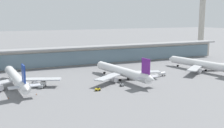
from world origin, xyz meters
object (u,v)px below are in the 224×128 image
at_px(service_truck_near_nose_red, 145,70).
at_px(control_tower, 202,16).
at_px(airliner_right_stand, 202,64).
at_px(service_truck_on_taxiway_grey, 43,84).
at_px(airliner_centre_stand, 123,72).
at_px(service_truck_under_wing_yellow, 98,89).
at_px(service_truck_at_far_stand_white, 160,74).
at_px(airliner_left_stand, 17,79).
at_px(safety_cone_alpha, 8,98).
at_px(safety_cone_charlie, 36,94).
at_px(service_truck_mid_apron_grey, 122,85).

relative_size(service_truck_near_nose_red, control_tower, 0.12).
bearing_deg(airliner_right_stand, service_truck_on_taxiway_grey, 179.55).
bearing_deg(airliner_centre_stand, service_truck_under_wing_yellow, -143.37).
bearing_deg(service_truck_at_far_stand_white, service_truck_on_taxiway_grey, 177.40).
height_order(airliner_left_stand, safety_cone_alpha, airliner_left_stand).
height_order(airliner_centre_stand, safety_cone_charlie, airliner_centre_stand).
bearing_deg(control_tower, safety_cone_charlie, -152.53).
xyz_separation_m(airliner_right_stand, service_truck_at_far_stand_white, (-37.24, -2.60, -3.58)).
bearing_deg(service_truck_mid_apron_grey, service_truck_under_wing_yellow, -165.85).
xyz_separation_m(service_truck_at_far_stand_white, safety_cone_charlie, (-82.59, -10.64, -1.39)).
xyz_separation_m(service_truck_mid_apron_grey, service_truck_at_far_stand_white, (34.51, 12.23, 0.83)).
bearing_deg(control_tower, service_truck_on_taxiway_grey, -155.24).
relative_size(airliner_left_stand, service_truck_near_nose_red, 7.41).
bearing_deg(airliner_left_stand, service_truck_at_far_stand_white, -5.06).
height_order(airliner_centre_stand, service_truck_at_far_stand_white, airliner_centre_stand).
bearing_deg(service_truck_mid_apron_grey, control_tower, 34.97).
bearing_deg(airliner_centre_stand, service_truck_on_taxiway_grey, 177.23).
distance_m(airliner_centre_stand, safety_cone_alpha, 70.12).
distance_m(airliner_centre_stand, service_truck_near_nose_red, 27.96).
bearing_deg(service_truck_under_wing_yellow, service_truck_near_nose_red, 32.84).
distance_m(airliner_centre_stand, service_truck_mid_apron_grey, 15.73).
xyz_separation_m(safety_cone_alpha, safety_cone_charlie, (13.60, 1.06, 0.00)).
xyz_separation_m(service_truck_under_wing_yellow, safety_cone_charlie, (-31.65, 5.73, -0.56)).
height_order(service_truck_near_nose_red, service_truck_mid_apron_grey, service_truck_near_nose_red).
bearing_deg(service_truck_at_far_stand_white, airliner_centre_stand, 177.69).
bearing_deg(airliner_right_stand, safety_cone_charlie, -173.69).
relative_size(service_truck_mid_apron_grey, service_truck_at_far_stand_white, 0.35).
height_order(service_truck_near_nose_red, service_truck_under_wing_yellow, service_truck_near_nose_red).
bearing_deg(airliner_left_stand, service_truck_under_wing_yellow, -31.65).
bearing_deg(service_truck_on_taxiway_grey, service_truck_at_far_stand_white, -2.60).
relative_size(airliner_left_stand, service_truck_on_taxiway_grey, 8.34).
xyz_separation_m(airliner_right_stand, service_truck_mid_apron_grey, (-71.74, -14.84, -4.41)).
distance_m(airliner_right_stand, control_tower, 122.12).
relative_size(airliner_left_stand, service_truck_at_far_stand_white, 7.13).
height_order(control_tower, safety_cone_charlie, control_tower).
relative_size(service_truck_near_nose_red, safety_cone_charlie, 12.16).
xyz_separation_m(airliner_right_stand, service_truck_near_nose_red, (-40.37, 11.88, -3.58)).
bearing_deg(service_truck_at_far_stand_white, safety_cone_alpha, -173.06).
xyz_separation_m(service_truck_on_taxiway_grey, service_truck_at_far_stand_white, (76.91, -3.50, 0.02)).
distance_m(airliner_left_stand, service_truck_at_far_stand_white, 90.95).
distance_m(service_truck_near_nose_red, service_truck_on_taxiway_grey, 74.58).
xyz_separation_m(airliner_centre_stand, service_truck_near_nose_red, (24.29, 13.38, -3.58)).
distance_m(airliner_left_stand, airliner_right_stand, 127.88).
bearing_deg(airliner_centre_stand, airliner_left_stand, 173.75).
bearing_deg(safety_cone_charlie, airliner_centre_stand, 12.03).
relative_size(service_truck_under_wing_yellow, safety_cone_alpha, 4.19).
relative_size(service_truck_on_taxiway_grey, safety_cone_alpha, 10.80).
distance_m(airliner_right_stand, service_truck_on_taxiway_grey, 114.20).
distance_m(service_truck_on_taxiway_grey, control_tower, 213.28).
height_order(airliner_centre_stand, service_truck_near_nose_red, airliner_centre_stand).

